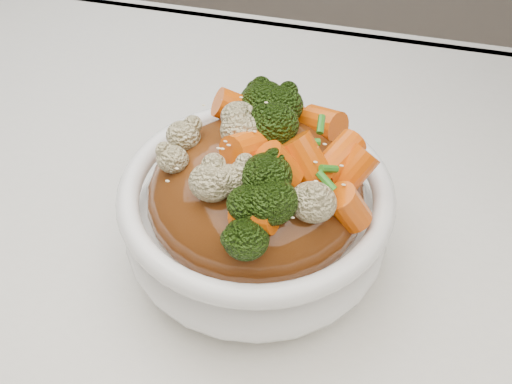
% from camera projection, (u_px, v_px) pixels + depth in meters
% --- Properties ---
extents(tablecloth, '(1.20, 0.80, 0.04)m').
position_uv_depth(tablecloth, '(223.00, 310.00, 0.46)').
color(tablecloth, silver).
rests_on(tablecloth, dining_table).
extents(bowl, '(0.23, 0.23, 0.08)m').
position_uv_depth(bowl, '(256.00, 220.00, 0.45)').
color(bowl, white).
rests_on(bowl, tablecloth).
extents(sauce_base, '(0.18, 0.18, 0.09)m').
position_uv_depth(sauce_base, '(256.00, 195.00, 0.43)').
color(sauce_base, '#56290E').
rests_on(sauce_base, bowl).
extents(carrots, '(0.18, 0.18, 0.05)m').
position_uv_depth(carrots, '(256.00, 134.00, 0.39)').
color(carrots, '#DC5407').
rests_on(carrots, sauce_base).
extents(broccoli, '(0.18, 0.18, 0.04)m').
position_uv_depth(broccoli, '(256.00, 135.00, 0.39)').
color(broccoli, black).
rests_on(broccoli, sauce_base).
extents(cauliflower, '(0.18, 0.18, 0.03)m').
position_uv_depth(cauliflower, '(256.00, 137.00, 0.39)').
color(cauliflower, beige).
rests_on(cauliflower, sauce_base).
extents(scallions, '(0.14, 0.14, 0.02)m').
position_uv_depth(scallions, '(256.00, 133.00, 0.39)').
color(scallions, '#27751B').
rests_on(scallions, sauce_base).
extents(sesame_seeds, '(0.17, 0.17, 0.01)m').
position_uv_depth(sesame_seeds, '(256.00, 133.00, 0.39)').
color(sesame_seeds, beige).
rests_on(sesame_seeds, sauce_base).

